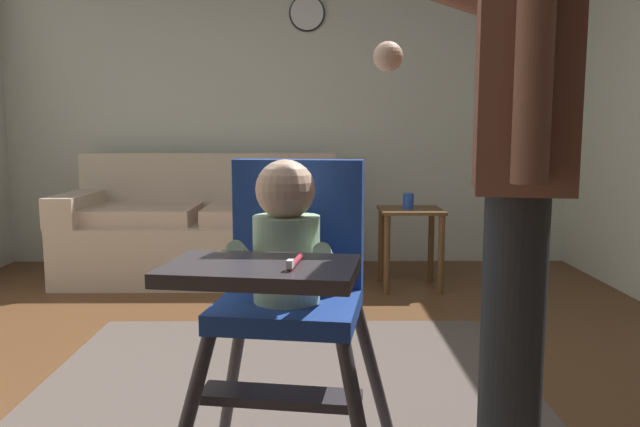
{
  "coord_description": "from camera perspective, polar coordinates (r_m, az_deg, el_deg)",
  "views": [
    {
      "loc": [
        0.21,
        -2.09,
        1.01
      ],
      "look_at": [
        0.22,
        -0.35,
        0.78
      ],
      "focal_mm": 34.64,
      "sensor_mm": 36.0,
      "label": 1
    }
  ],
  "objects": [
    {
      "name": "wall_far",
      "position": [
        4.82,
        -2.96,
        10.63
      ],
      "size": [
        5.13,
        0.06,
        2.55
      ],
      "primitive_type": "cube",
      "color": "silver",
      "rests_on": "ground"
    },
    {
      "name": "couch",
      "position": [
        4.41,
        -10.51,
        -1.46
      ],
      "size": [
        1.87,
        0.86,
        0.86
      ],
      "rotation": [
        0.0,
        0.0,
        -1.57
      ],
      "color": "beige",
      "rests_on": "ground"
    },
    {
      "name": "high_chair",
      "position": [
        1.6,
        -2.94,
        -5.23
      ],
      "size": [
        0.69,
        0.79,
        0.95
      ],
      "rotation": [
        0.0,
        0.0,
        -1.72
      ],
      "color": "#373237",
      "rests_on": "ground"
    },
    {
      "name": "adult_standing",
      "position": [
        1.51,
        17.64,
        5.35
      ],
      "size": [
        0.51,
        0.57,
        1.69
      ],
      "rotation": [
        0.0,
        0.0,
        2.91
      ],
      "color": "#2B2E31",
      "rests_on": "ground"
    },
    {
      "name": "side_table",
      "position": [
        4.05,
        8.34,
        -1.52
      ],
      "size": [
        0.4,
        0.4,
        0.52
      ],
      "color": "brown",
      "rests_on": "ground"
    },
    {
      "name": "sippy_cup",
      "position": [
        4.02,
        8.16,
        1.16
      ],
      "size": [
        0.07,
        0.07,
        0.1
      ],
      "primitive_type": "cylinder",
      "color": "#284CB7",
      "rests_on": "side_table"
    },
    {
      "name": "wall_clock",
      "position": [
        4.85,
        -1.21,
        18.0
      ],
      "size": [
        0.27,
        0.04,
        0.27
      ],
      "color": "white"
    }
  ]
}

